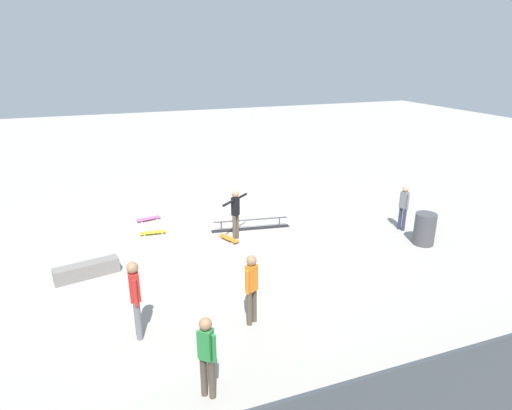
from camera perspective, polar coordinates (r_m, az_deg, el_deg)
name	(u,v)px	position (r m, az deg, el deg)	size (l,w,h in m)	color
ground_plane	(236,232)	(14.00, -2.72, -3.54)	(60.00, 60.00, 0.00)	#ADA89E
grind_rail	(251,225)	(14.16, -0.70, -2.60)	(2.60, 0.63, 0.34)	black
skate_ledge	(87,270)	(12.07, -21.44, -8.01)	(1.60, 0.35, 0.39)	gray
skater_main	(235,211)	(13.14, -2.73, -0.83)	(1.03, 0.87, 1.58)	brown
skateboard_main	(229,238)	(13.35, -3.63, -4.42)	(0.51, 0.81, 0.09)	orange
bystander_grey_shirt	(404,205)	(14.62, 18.93, -0.01)	(0.22, 0.35, 1.51)	#2D3351
bystander_orange_shirt	(252,286)	(9.16, -0.58, -10.62)	(0.34, 0.27, 1.60)	brown
bystander_red_shirt	(135,296)	(9.04, -15.65, -11.47)	(0.23, 0.38, 1.70)	slate
bystander_green_shirt	(207,353)	(7.49, -6.52, -18.91)	(0.31, 0.28, 1.55)	brown
loose_skateboard_pink	(148,219)	(15.30, -14.02, -1.76)	(0.82, 0.37, 0.09)	#E05993
loose_skateboard_yellow	(153,232)	(14.14, -13.44, -3.54)	(0.81, 0.31, 0.09)	yellow
trash_bin	(425,229)	(13.90, 21.39, -2.96)	(0.62, 0.62, 0.97)	#47474C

